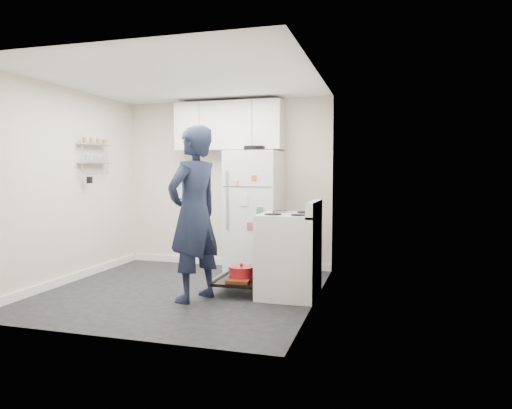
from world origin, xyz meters
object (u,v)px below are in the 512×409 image
(open_oven_door, at_px, (241,276))
(person, at_px, (194,214))
(refrigerator, at_px, (254,212))
(electric_range, at_px, (288,255))

(open_oven_door, bearing_deg, person, -131.44)
(refrigerator, bearing_deg, person, -98.67)
(electric_range, xyz_separation_m, refrigerator, (-0.72, 1.10, 0.40))
(electric_range, relative_size, person, 0.57)
(open_oven_door, height_order, person, person)
(person, bearing_deg, refrigerator, -166.73)
(electric_range, bearing_deg, refrigerator, 123.36)
(open_oven_door, bearing_deg, electric_range, 2.62)
(electric_range, bearing_deg, person, -153.88)
(person, bearing_deg, open_oven_door, 160.50)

